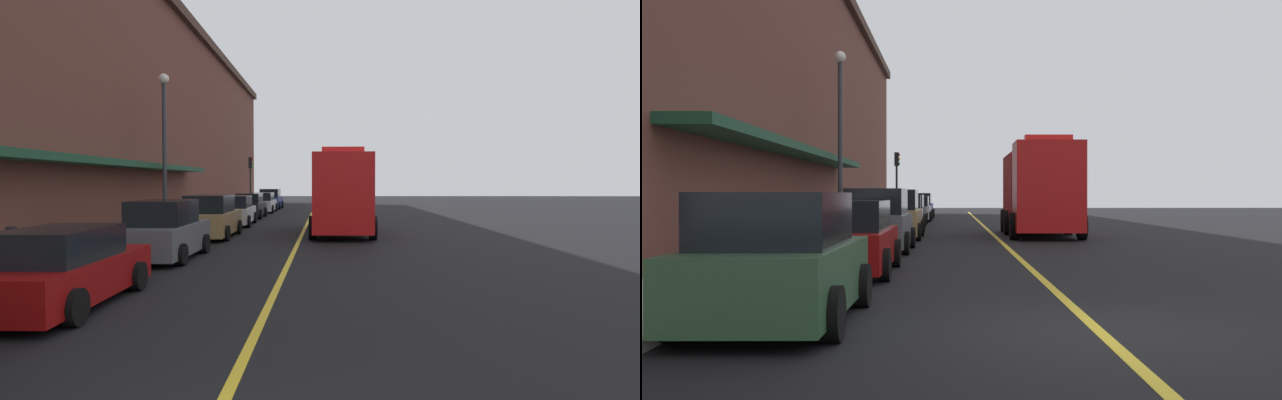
{
  "view_description": "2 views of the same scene",
  "coord_description": "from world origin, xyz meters",
  "views": [
    {
      "loc": [
        1.13,
        -3.34,
        2.41
      ],
      "look_at": [
        0.82,
        19.81,
        1.57
      ],
      "focal_mm": 28.53,
      "sensor_mm": 36.0,
      "label": 1
    },
    {
      "loc": [
        -1.81,
        -8.89,
        1.66
      ],
      "look_at": [
        -1.16,
        28.55,
        1.37
      ],
      "focal_mm": 40.86,
      "sensor_mm": 36.0,
      "label": 2
    }
  ],
  "objects": [
    {
      "name": "parking_meter_1",
      "position": [
        -5.35,
        6.97,
        1.06
      ],
      "size": [
        0.14,
        0.18,
        1.33
      ],
      "color": "#4C4C51",
      "rests_on": "sidewalk_left"
    },
    {
      "name": "parked_car_3",
      "position": [
        -3.86,
        18.4,
        0.85
      ],
      "size": [
        2.1,
        4.6,
        1.84
      ],
      "rotation": [
        0.0,
        0.0,
        1.57
      ],
      "color": "#A5844C",
      "rests_on": "ground"
    },
    {
      "name": "fire_truck",
      "position": [
        1.83,
        20.37,
        1.82
      ],
      "size": [
        2.88,
        7.96,
        3.82
      ],
      "rotation": [
        0.0,
        0.0,
        -1.58
      ],
      "color": "red",
      "rests_on": "ground"
    },
    {
      "name": "brick_building_left",
      "position": [
        -13.42,
        23.99,
        6.28
      ],
      "size": [
        13.22,
        64.0,
        12.55
      ],
      "color": "brown",
      "rests_on": "ground"
    },
    {
      "name": "lane_center_stripe",
      "position": [
        0.0,
        25.0,
        0.0
      ],
      "size": [
        0.16,
        70.0,
        0.01
      ],
      "primitive_type": "cube",
      "color": "gold",
      "rests_on": "ground"
    },
    {
      "name": "parked_car_1",
      "position": [
        -3.9,
        6.29,
        0.73
      ],
      "size": [
        1.95,
        4.51,
        1.53
      ],
      "rotation": [
        0.0,
        0.0,
        1.57
      ],
      "color": "maroon",
      "rests_on": "ground"
    },
    {
      "name": "street_lamp_left",
      "position": [
        -5.95,
        18.76,
        4.4
      ],
      "size": [
        0.44,
        0.44,
        6.94
      ],
      "color": "#33383D",
      "rests_on": "sidewalk_left"
    },
    {
      "name": "parked_car_2",
      "position": [
        -3.9,
        12.3,
        0.85
      ],
      "size": [
        2.06,
        4.21,
        1.83
      ],
      "rotation": [
        0.0,
        0.0,
        1.56
      ],
      "color": "#595B60",
      "rests_on": "ground"
    },
    {
      "name": "parked_car_6",
      "position": [
        -3.94,
        36.3,
        0.74
      ],
      "size": [
        2.11,
        4.66,
        1.56
      ],
      "rotation": [
        0.0,
        0.0,
        1.57
      ],
      "color": "silver",
      "rests_on": "ground"
    },
    {
      "name": "ground_plane",
      "position": [
        0.0,
        25.0,
        0.0
      ],
      "size": [
        112.0,
        112.0,
        0.0
      ],
      "primitive_type": "plane",
      "color": "black"
    },
    {
      "name": "parked_car_4",
      "position": [
        -3.91,
        24.55,
        0.77
      ],
      "size": [
        2.07,
        4.75,
        1.63
      ],
      "rotation": [
        0.0,
        0.0,
        1.6
      ],
      "color": "silver",
      "rests_on": "ground"
    },
    {
      "name": "parked_car_7",
      "position": [
        -3.9,
        41.87,
        0.82
      ],
      "size": [
        2.05,
        4.24,
        1.76
      ],
      "rotation": [
        0.0,
        0.0,
        1.56
      ],
      "color": "navy",
      "rests_on": "ground"
    },
    {
      "name": "sidewalk_left",
      "position": [
        -6.2,
        25.0,
        0.07
      ],
      "size": [
        2.4,
        70.0,
        0.15
      ],
      "primitive_type": "cube",
      "color": "#9E9B93",
      "rests_on": "ground"
    },
    {
      "name": "parked_car_5",
      "position": [
        -4.0,
        30.14,
        0.77
      ],
      "size": [
        1.99,
        4.15,
        1.64
      ],
      "rotation": [
        0.0,
        0.0,
        1.57
      ],
      "color": "black",
      "rests_on": "ground"
    },
    {
      "name": "traffic_light_near",
      "position": [
        -5.29,
        39.35,
        3.16
      ],
      "size": [
        0.38,
        0.36,
        4.3
      ],
      "color": "#232326",
      "rests_on": "sidewalk_left"
    },
    {
      "name": "parking_meter_0",
      "position": [
        -5.35,
        16.17,
        1.06
      ],
      "size": [
        0.14,
        0.18,
        1.33
      ],
      "color": "#4C4C51",
      "rests_on": "sidewalk_left"
    }
  ]
}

